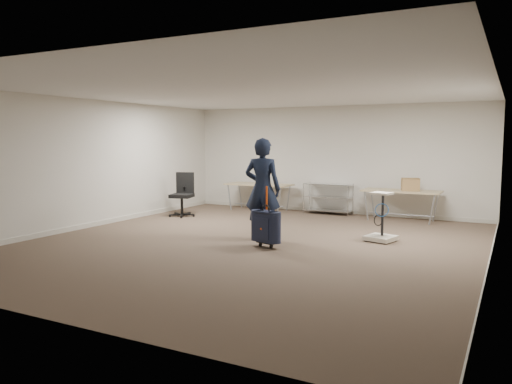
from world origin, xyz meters
The scene contains 10 objects.
ground centered at (0.00, 0.00, 0.00)m, with size 9.00×9.00×0.00m, color #4D3F2E.
room_shell centered at (0.00, 1.38, 0.05)m, with size 8.00×9.00×9.00m.
folding_table_left centered at (-1.90, 3.95, 0.68)m, with size 1.80×0.75×0.73m.
folding_table_right centered at (1.90, 3.95, 0.68)m, with size 1.80×0.75×0.73m.
wire_shelf centered at (0.00, 4.20, 0.44)m, with size 1.22×0.47×0.80m.
person centered at (-0.04, 0.51, 0.98)m, with size 0.71×0.47×1.96m, color black.
suitcase centered at (0.37, -0.18, 0.38)m, with size 0.45×0.32×1.10m.
office_chair centered at (-3.15, 2.17, 0.33)m, with size 0.67×0.67×1.10m.
equipment_cart centered at (2.06, 1.33, 0.25)m, with size 0.62×0.62×0.94m.
cardboard_box centered at (2.10, 3.97, 0.88)m, with size 0.39×0.30×0.30m, color #9B6648.
Camera 1 is at (4.28, -8.05, 1.92)m, focal length 35.00 mm.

